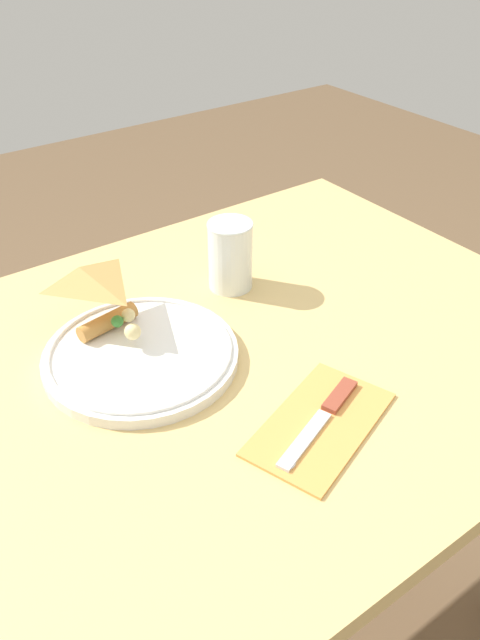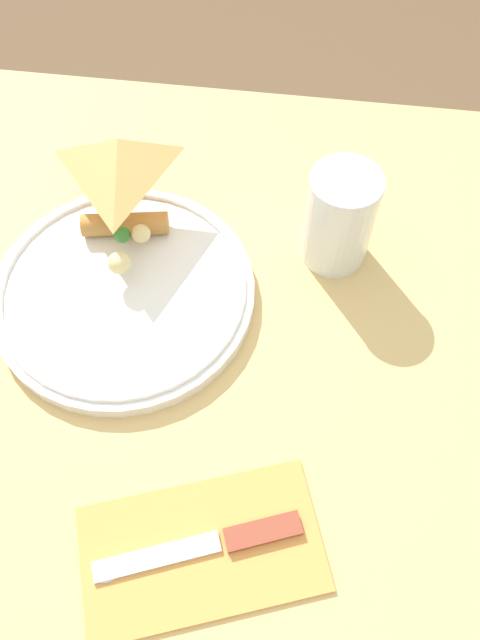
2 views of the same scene
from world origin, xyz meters
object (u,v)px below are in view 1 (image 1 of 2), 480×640
at_px(milk_glass, 230,258).
at_px(butter_knife, 323,417).
at_px(napkin_folded, 320,424).
at_px(plate_pizza, 139,351).
at_px(dining_table, 216,419).

distance_m(milk_glass, butter_knife, 0.33).
xyz_separation_m(milk_glass, napkin_folded, (0.09, 0.32, -0.05)).
distance_m(plate_pizza, napkin_folded, 0.27).
relative_size(plate_pizza, butter_knife, 1.58).
xyz_separation_m(dining_table, milk_glass, (-0.13, -0.14, 0.17)).
height_order(dining_table, milk_glass, milk_glass).
xyz_separation_m(dining_table, napkin_folded, (-0.03, 0.18, 0.12)).
distance_m(dining_table, napkin_folded, 0.22).
xyz_separation_m(napkin_folded, butter_knife, (-0.01, -0.00, 0.00)).
distance_m(dining_table, milk_glass, 0.25).
xyz_separation_m(plate_pizza, milk_glass, (-0.21, -0.08, 0.04)).
xyz_separation_m(dining_table, butter_knife, (-0.04, 0.18, 0.12)).
relative_size(napkin_folded, butter_knife, 1.33).
bearing_deg(milk_glass, dining_table, 47.93).
bearing_deg(plate_pizza, dining_table, 144.61).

